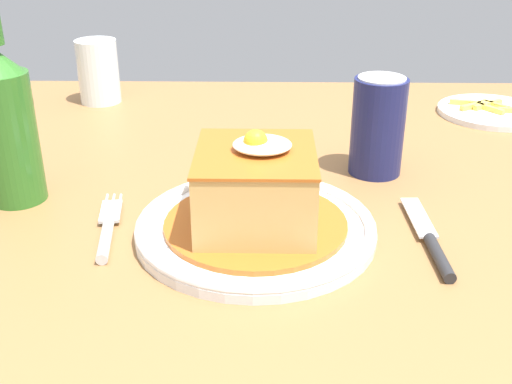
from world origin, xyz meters
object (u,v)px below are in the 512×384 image
at_px(main_plate, 256,227).
at_px(beer_bottle_green, 5,118).
at_px(drinking_glass, 99,76).
at_px(soda_can, 378,126).
at_px(side_plate_fries, 492,111).
at_px(fork, 107,231).
at_px(knife, 433,245).

distance_m(main_plate, beer_bottle_green, 0.30).
bearing_deg(drinking_glass, beer_bottle_green, -90.78).
bearing_deg(soda_can, beer_bottle_green, -168.61).
height_order(drinking_glass, side_plate_fries, drinking_glass).
height_order(beer_bottle_green, side_plate_fries, beer_bottle_green).
bearing_deg(soda_can, fork, -150.61).
distance_m(fork, drinking_glass, 0.48).
bearing_deg(beer_bottle_green, soda_can, 11.39).
relative_size(beer_bottle_green, drinking_glass, 2.53).
height_order(knife, drinking_glass, drinking_glass).
distance_m(beer_bottle_green, drinking_glass, 0.38).
bearing_deg(side_plate_fries, drinking_glass, 175.09).
relative_size(beer_bottle_green, side_plate_fries, 1.56).
distance_m(fork, knife, 0.33).
xyz_separation_m(main_plate, side_plate_fries, (0.37, 0.40, -0.00)).
distance_m(knife, soda_can, 0.20).
relative_size(main_plate, side_plate_fries, 1.47).
xyz_separation_m(fork, beer_bottle_green, (-0.12, 0.08, 0.09)).
distance_m(main_plate, drinking_glass, 0.53).
relative_size(main_plate, beer_bottle_green, 0.94).
xyz_separation_m(main_plate, soda_can, (0.15, 0.17, 0.05)).
bearing_deg(soda_can, side_plate_fries, 46.17).
height_order(main_plate, knife, main_plate).
relative_size(knife, side_plate_fries, 0.97).
bearing_deg(drinking_glass, side_plate_fries, -4.91).
xyz_separation_m(soda_can, beer_bottle_green, (-0.43, -0.09, 0.04)).
relative_size(fork, drinking_glass, 1.35).
xyz_separation_m(knife, drinking_glass, (-0.45, 0.48, 0.04)).
xyz_separation_m(knife, beer_bottle_green, (-0.46, 0.11, 0.09)).
relative_size(soda_can, side_plate_fries, 0.73).
relative_size(fork, knife, 0.86).
distance_m(knife, side_plate_fries, 0.47).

